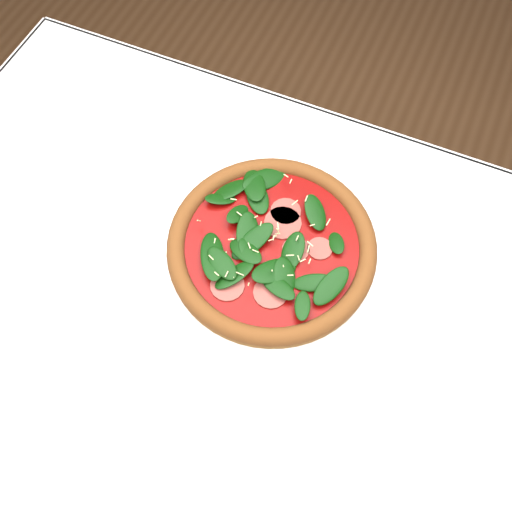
% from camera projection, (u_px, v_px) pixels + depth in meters
% --- Properties ---
extents(ground, '(6.00, 6.00, 0.00)m').
position_uv_depth(ground, '(243.00, 404.00, 1.54)').
color(ground, brown).
rests_on(ground, ground).
extents(dining_table, '(1.21, 0.81, 0.75)m').
position_uv_depth(dining_table, '(235.00, 320.00, 0.96)').
color(dining_table, silver).
rests_on(dining_table, ground).
extents(plate, '(0.38, 0.38, 0.02)m').
position_uv_depth(plate, '(271.00, 251.00, 0.90)').
color(plate, white).
rests_on(plate, dining_table).
extents(pizza, '(0.42, 0.42, 0.04)m').
position_uv_depth(pizza, '(272.00, 244.00, 0.88)').
color(pizza, brown).
rests_on(pizza, plate).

